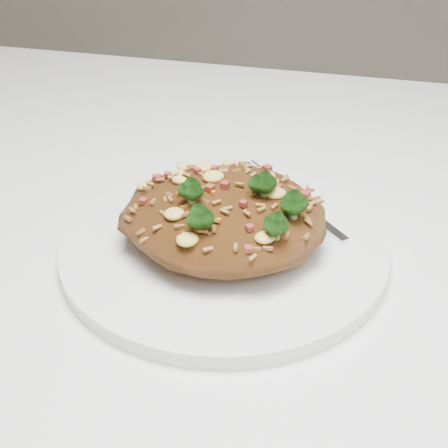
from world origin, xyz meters
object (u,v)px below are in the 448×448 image
(fried_rice, at_px, (225,208))
(plate, at_px, (224,245))
(fork, at_px, (295,202))
(dining_table, at_px, (197,281))

(fried_rice, bearing_deg, plate, 133.39)
(plate, xyz_separation_m, fork, (0.05, 0.07, 0.01))
(plate, bearing_deg, dining_table, 125.31)
(dining_table, relative_size, fork, 9.45)
(fork, bearing_deg, dining_table, -129.68)
(dining_table, height_order, fried_rice, fried_rice)
(fried_rice, height_order, fork, fried_rice)
(dining_table, relative_size, plate, 4.34)
(dining_table, xyz_separation_m, fried_rice, (0.05, -0.07, 0.14))
(fried_rice, distance_m, fork, 0.09)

